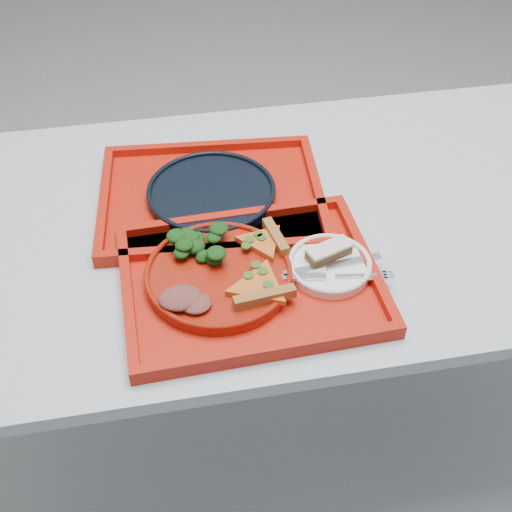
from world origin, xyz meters
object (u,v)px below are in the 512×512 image
Objects in this scene: tray_far at (212,199)px; dessert_bar at (329,251)px; tray_main at (250,282)px; navy_plate at (211,194)px; dinner_plate at (219,276)px.

dessert_bar is (0.19, -0.22, 0.03)m from tray_far.
tray_main is at bearing 168.31° from dessert_bar.
navy_plate reaches higher than tray_main.
tray_far is at bearing 85.69° from dinner_plate.
dessert_bar is (0.15, 0.02, 0.03)m from tray_main.
dinner_plate is (-0.02, -0.23, 0.02)m from tray_far.
tray_main is 0.06m from dinner_plate.
tray_far is at bearing -90.00° from navy_plate.
tray_main is at bearing -76.71° from tray_far.
dinner_plate is 2.92× the size of dessert_bar.
tray_main is 1.00× the size of tray_far.
dessert_bar reaches higher than tray_main.
navy_plate is 0.29m from dessert_bar.
tray_main is at bearing -10.30° from dinner_plate.
navy_plate is at bearing 94.64° from tray_far.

